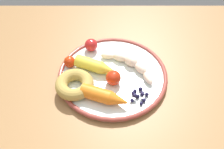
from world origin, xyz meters
name	(u,v)px	position (x,y,z in m)	size (l,w,h in m)	color
dining_table	(126,104)	(0.00, 0.00, 0.61)	(0.95, 0.77, 0.71)	olive
plate	(112,75)	(-0.04, 0.02, 0.72)	(0.31, 0.31, 0.02)	white
banana	(129,63)	(0.01, 0.06, 0.74)	(0.15, 0.12, 0.03)	beige
carrot_orange	(105,97)	(-0.06, -0.07, 0.74)	(0.13, 0.08, 0.04)	orange
carrot_yellow	(96,67)	(-0.09, 0.04, 0.74)	(0.13, 0.08, 0.04)	yellow
donut	(74,85)	(-0.14, -0.03, 0.74)	(0.10, 0.10, 0.03)	#B39346
blueberry_pile	(139,95)	(0.03, -0.06, 0.73)	(0.05, 0.06, 0.02)	#191638
tomato_near	(113,78)	(-0.04, -0.01, 0.75)	(0.04, 0.04, 0.04)	red
tomato_mid	(69,62)	(-0.17, 0.06, 0.74)	(0.03, 0.03, 0.03)	red
tomato_far	(90,45)	(-0.11, 0.13, 0.74)	(0.04, 0.04, 0.04)	red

